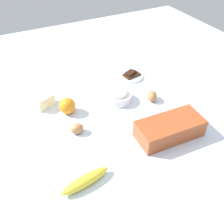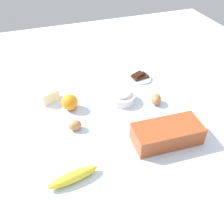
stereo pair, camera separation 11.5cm
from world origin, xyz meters
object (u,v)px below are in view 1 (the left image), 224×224
Objects in this scene: egg_near_butter at (77,128)px; chocolate_plate at (131,76)px; loaf_pan at (170,128)px; orange_fruit at (67,106)px; egg_beside_bowl at (152,96)px; flour_bowl at (119,96)px; banana at (85,181)px; butter_block at (44,101)px.

egg_near_butter is 0.52m from chocolate_plate.
orange_fruit is (0.33, -0.34, -0.00)m from loaf_pan.
egg_near_butter is 0.87× the size of egg_beside_bowl.
flour_bowl is at bearing -73.47° from loaf_pan.
banana is 2.79× the size of egg_beside_bowl.
banana is at bearing 48.71° from flour_bowl.
egg_beside_bowl is at bearing 154.85° from flour_bowl.
chocolate_plate is at bearing -93.90° from egg_beside_bowl.
loaf_pan is 4.20× the size of egg_beside_bowl.
butter_block is (0.34, -0.13, 0.00)m from flour_bowl.
egg_beside_bowl is (-0.48, -0.31, 0.00)m from banana.
butter_block is at bearing -72.64° from egg_near_butter.
banana is 2.11× the size of butter_block.
egg_near_butter reaches higher than banana.
orange_fruit is 0.44m from chocolate_plate.
loaf_pan is at bearing 134.39° from orange_fruit.
egg_beside_bowl reaches higher than banana.
flour_bowl is 1.66× the size of orange_fruit.
flour_bowl is 0.50m from banana.
chocolate_plate is (-0.09, -0.47, -0.03)m from loaf_pan.
banana reaches higher than chocolate_plate.
egg_near_butter is (0.34, -0.19, -0.02)m from loaf_pan.
butter_block is 0.53m from egg_beside_bowl.
banana is at bearing 75.55° from egg_near_butter.
egg_near_butter is (-0.08, 0.25, -0.01)m from butter_block.
banana is (0.33, 0.38, -0.01)m from flour_bowl.
orange_fruit is 1.14× the size of egg_beside_bowl.
flour_bowl is 1.43× the size of butter_block.
loaf_pan reaches higher than egg_near_butter.
orange_fruit reaches higher than flour_bowl.
orange_fruit reaches higher than butter_block.
egg_beside_bowl is (-0.07, -0.24, -0.02)m from loaf_pan.
butter_block is (0.01, -0.50, 0.01)m from banana.
banana is at bearing 79.38° from orange_fruit.
egg_beside_bowl is at bearing 86.10° from chocolate_plate.
flour_bowl is 0.29m from egg_near_butter.
loaf_pan is 0.39m from egg_near_butter.
loaf_pan is 0.32m from flour_bowl.
banana is 0.57m from egg_beside_bowl.
orange_fruit is at bearing -6.09° from flour_bowl.
egg_beside_bowl is at bearing -104.26° from loaf_pan.
butter_block is at bearing -88.80° from banana.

